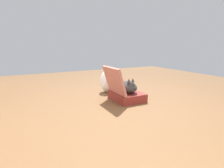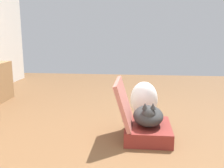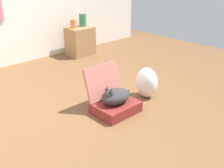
% 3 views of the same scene
% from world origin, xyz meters
% --- Properties ---
extents(ground_plane, '(7.68, 7.68, 0.00)m').
position_xyz_m(ground_plane, '(0.00, 0.00, 0.00)').
color(ground_plane, brown).
rests_on(ground_plane, ground).
extents(suitcase_base, '(0.52, 0.43, 0.13)m').
position_xyz_m(suitcase_base, '(0.26, -0.34, 0.07)').
color(suitcase_base, maroon).
rests_on(suitcase_base, ground).
extents(suitcase_lid, '(0.52, 0.16, 0.42)m').
position_xyz_m(suitcase_lid, '(0.26, -0.11, 0.34)').
color(suitcase_lid, '#B26356').
rests_on(suitcase_lid, suitcase_base).
extents(cat, '(0.47, 0.28, 0.24)m').
position_xyz_m(cat, '(0.25, -0.34, 0.22)').
color(cat, '#2D2D2D').
rests_on(cat, suitcase_base).
extents(plastic_bag_white, '(0.26, 0.32, 0.42)m').
position_xyz_m(plastic_bag_white, '(0.87, -0.31, 0.21)').
color(plastic_bag_white, white).
rests_on(plastic_bag_white, ground).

